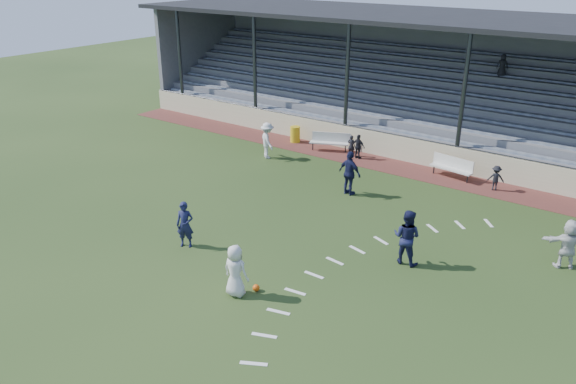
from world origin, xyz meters
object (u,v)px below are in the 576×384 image
at_px(player_navy_lead, 185,225).
at_px(player_white_lead, 235,271).
at_px(football, 256,288).
at_px(bench_left, 330,140).
at_px(trash_bin, 295,134).
at_px(bench_right, 452,166).

bearing_deg(player_navy_lead, player_white_lead, -48.04).
height_order(football, player_navy_lead, player_navy_lead).
xyz_separation_m(bench_left, trash_bin, (-2.32, 0.11, -0.14)).
bearing_deg(trash_bin, football, -59.12).
distance_m(bench_right, football, 12.59).
bearing_deg(bench_right, player_navy_lead, -103.83).
bearing_deg(football, player_navy_lead, 168.32).
bearing_deg(player_navy_lead, bench_left, 69.65).
bearing_deg(bench_left, football, -91.51).
xyz_separation_m(bench_right, football, (-1.25, -12.52, -0.48)).
height_order(bench_right, football, bench_right).
xyz_separation_m(player_white_lead, player_navy_lead, (-3.40, 1.28, 0.01)).
bearing_deg(bench_left, trash_bin, 153.07).
distance_m(bench_right, trash_bin, 8.79).
bearing_deg(bench_right, football, -86.42).
distance_m(football, player_navy_lead, 3.91).
bearing_deg(bench_right, bench_left, -170.56).
xyz_separation_m(bench_left, player_white_lead, (4.87, -13.00, 0.23)).
relative_size(trash_bin, player_navy_lead, 0.52).
bearing_deg(player_navy_lead, trash_bin, 80.24).
xyz_separation_m(bench_left, player_navy_lead, (1.47, -11.73, 0.24)).
height_order(bench_left, bench_right, same).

